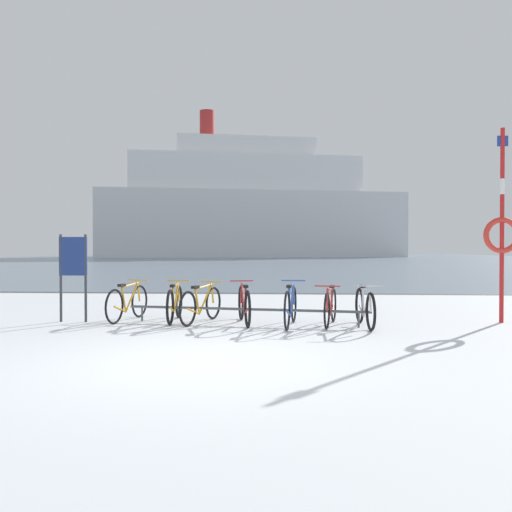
{
  "coord_description": "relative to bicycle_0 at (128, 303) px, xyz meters",
  "views": [
    {
      "loc": [
        1.18,
        -6.59,
        1.45
      ],
      "look_at": [
        0.41,
        6.57,
        1.24
      ],
      "focal_mm": 37.12,
      "sensor_mm": 36.0,
      "label": 1
    }
  ],
  "objects": [
    {
      "name": "bicycle_0",
      "position": [
        0.0,
        0.0,
        0.0
      ],
      "size": [
        0.5,
        1.67,
        0.79
      ],
      "color": "black",
      "rests_on": "ground"
    },
    {
      "name": "bicycle_2",
      "position": [
        1.51,
        -0.21,
        -0.01
      ],
      "size": [
        0.64,
        1.67,
        0.77
      ],
      "color": "black",
      "rests_on": "ground"
    },
    {
      "name": "bicycle_3",
      "position": [
        2.34,
        -0.3,
        0.0
      ],
      "size": [
        0.51,
        1.72,
        0.8
      ],
      "color": "black",
      "rests_on": "ground"
    },
    {
      "name": "info_sign",
      "position": [
        -1.0,
        -0.24,
        0.78
      ],
      "size": [
        0.55,
        0.05,
        1.7
      ],
      "color": "#33383D",
      "rests_on": "ground"
    },
    {
      "name": "bicycle_4",
      "position": [
        3.22,
        -0.59,
        0.02
      ],
      "size": [
        0.46,
        1.73,
        0.83
      ],
      "color": "black",
      "rests_on": "ground"
    },
    {
      "name": "bike_rack",
      "position": [
        2.37,
        -0.33,
        -0.09
      ],
      "size": [
        4.63,
        0.75,
        0.31
      ],
      "color": "#4C5156",
      "rests_on": "ground"
    },
    {
      "name": "ground",
      "position": [
        1.97,
        50.2,
        -0.4
      ],
      "size": [
        80.0,
        132.0,
        0.08
      ],
      "color": "silver"
    },
    {
      "name": "rescue_post",
      "position": [
        7.29,
        0.14,
        1.44
      ],
      "size": [
        0.7,
        0.11,
        3.74
      ],
      "color": "red",
      "rests_on": "ground"
    },
    {
      "name": "bicycle_6",
      "position": [
        4.57,
        -0.6,
        0.0
      ],
      "size": [
        0.46,
        1.66,
        0.79
      ],
      "color": "black",
      "rests_on": "ground"
    },
    {
      "name": "bicycle_1",
      "position": [
        0.96,
        -0.05,
        -0.0
      ],
      "size": [
        0.46,
        1.68,
        0.78
      ],
      "color": "black",
      "rests_on": "ground"
    },
    {
      "name": "bicycle_5",
      "position": [
        3.96,
        -0.43,
        -0.01
      ],
      "size": [
        0.5,
        1.59,
        0.77
      ],
      "color": "black",
      "rests_on": "ground"
    },
    {
      "name": "ferry_ship",
      "position": [
        -2.74,
        72.29,
        7.2
      ],
      "size": [
        47.88,
        22.1,
        22.51
      ],
      "color": "silver",
      "rests_on": "ground"
    }
  ]
}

